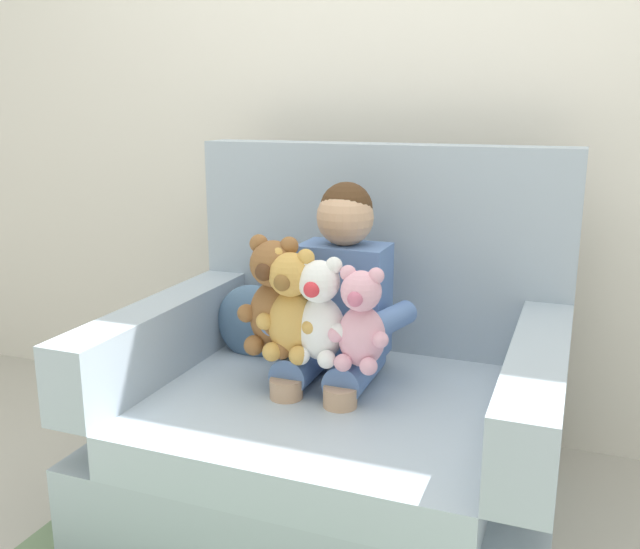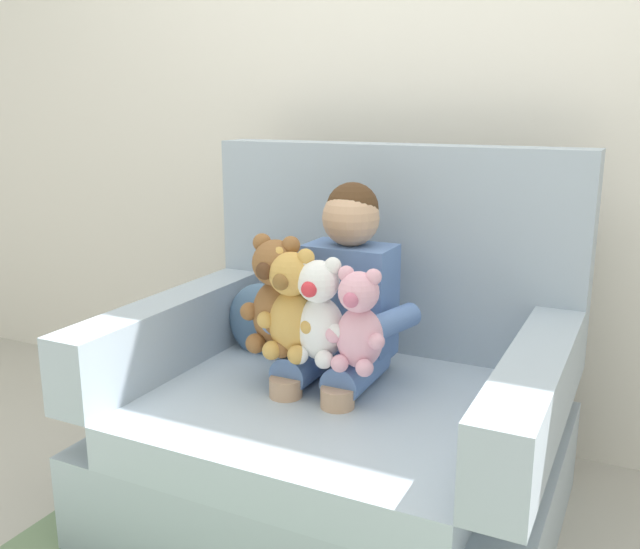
# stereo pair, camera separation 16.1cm
# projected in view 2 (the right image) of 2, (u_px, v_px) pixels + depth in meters

# --- Properties ---
(ground_plane) EXTENTS (8.00, 8.00, 0.00)m
(ground_plane) POSITION_uv_depth(u_px,v_px,m) (337.00, 515.00, 2.08)
(ground_plane) COLOR #ADA89E
(back_wall) EXTENTS (6.00, 0.10, 2.60)m
(back_wall) POSITION_uv_depth(u_px,v_px,m) (428.00, 77.00, 2.41)
(back_wall) COLOR silver
(back_wall) RESTS_ON ground
(armchair) EXTENTS (1.24, 1.00, 1.08)m
(armchair) POSITION_uv_depth(u_px,v_px,m) (347.00, 409.00, 2.06)
(armchair) COLOR #9EADBC
(armchair) RESTS_ON ground
(seated_child) EXTENTS (0.45, 0.39, 0.82)m
(seated_child) POSITION_uv_depth(u_px,v_px,m) (341.00, 310.00, 2.02)
(seated_child) COLOR #597AB7
(seated_child) RESTS_ON armchair
(plush_white) EXTENTS (0.18, 0.14, 0.30)m
(plush_white) POSITION_uv_depth(u_px,v_px,m) (319.00, 313.00, 1.88)
(plush_white) COLOR white
(plush_white) RESTS_ON armchair
(plush_honey) EXTENTS (0.19, 0.15, 0.31)m
(plush_honey) POSITION_uv_depth(u_px,v_px,m) (292.00, 307.00, 1.91)
(plush_honey) COLOR gold
(plush_honey) RESTS_ON armchair
(plush_brown) EXTENTS (0.20, 0.16, 0.34)m
(plush_brown) POSITION_uv_depth(u_px,v_px,m) (276.00, 297.00, 1.96)
(plush_brown) COLOR brown
(plush_brown) RESTS_ON armchair
(plush_pink) EXTENTS (0.17, 0.14, 0.28)m
(plush_pink) POSITION_uv_depth(u_px,v_px,m) (359.00, 322.00, 1.82)
(plush_pink) COLOR #EAA8BC
(plush_pink) RESTS_ON armchair
(throw_pillow) EXTENTS (0.26, 0.12, 0.26)m
(throw_pillow) POSITION_uv_depth(u_px,v_px,m) (264.00, 322.00, 2.28)
(throw_pillow) COLOR slate
(throw_pillow) RESTS_ON armchair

